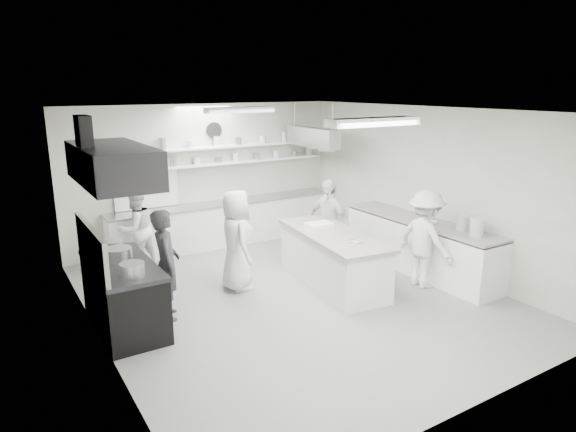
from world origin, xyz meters
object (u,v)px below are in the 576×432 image
stove (124,297)px  back_counter (226,223)px  cook_stove (166,264)px  right_counter (419,246)px  cook_back (136,229)px  prep_island (333,260)px

stove → back_counter: back_counter is taller
back_counter → cook_stove: bearing=-128.7°
cook_stove → right_counter: bearing=-83.4°
cook_stove → stove: bearing=100.3°
stove → cook_back: (0.82, 2.25, 0.33)m
stove → cook_stove: (0.63, -0.04, 0.38)m
back_counter → stove: bearing=-136.0°
back_counter → cook_back: size_ratio=3.22×
right_counter → prep_island: right_counter is taller
back_counter → cook_stove: (-2.27, -2.84, 0.37)m
cook_stove → cook_back: 2.30m
stove → cook_back: cook_back is taller
prep_island → cook_back: bearing=143.5°
back_counter → prep_island: bearing=-79.3°
stove → right_counter: size_ratio=0.55×
cook_stove → cook_back: bearing=8.7°
cook_back → prep_island: bearing=115.5°
right_counter → cook_stove: (-4.62, 0.56, 0.36)m
back_counter → cook_stove: 3.65m
stove → prep_island: bearing=-4.7°
back_counter → cook_stove: cook_stove is taller
stove → right_counter: right_counter is taller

